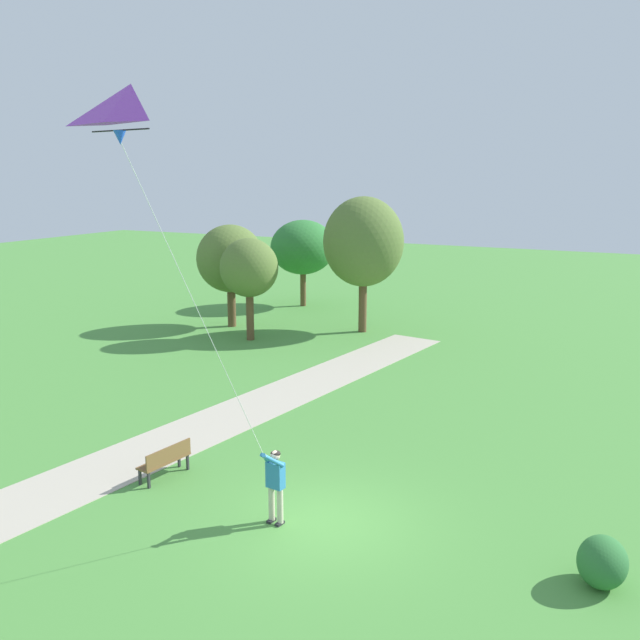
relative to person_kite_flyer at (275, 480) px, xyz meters
name	(u,v)px	position (x,y,z in m)	size (l,w,h in m)	color
ground_plane	(324,522)	(0.97, 0.52, -1.05)	(120.00, 120.00, 0.00)	#4C8E3D
walkway_path	(165,445)	(-5.14, 2.52, -1.04)	(2.40, 32.00, 0.02)	#B7AD99
person_kite_flyer	(275,480)	(0.00, 0.00, 0.00)	(0.52, 0.62, 1.83)	#232328
flying_kite	(132,118)	(-0.45, -3.49, 7.51)	(1.57, 3.55, 7.26)	purple
park_bench_near_walkway	(166,459)	(-3.71, 0.80, -0.54)	(0.65, 1.55, 0.88)	brown
tree_behind_path	(303,247)	(-11.51, 23.15, 2.40)	(3.68, 4.03, 5.04)	brown
tree_treeline_left	(230,259)	(-12.19, 16.64, 2.41)	(3.35, 3.46, 5.18)	brown
tree_lakeside_near	(363,242)	(-5.73, 18.47, 3.38)	(3.88, 3.98, 6.61)	brown
tree_treeline_right	(249,268)	(-9.79, 14.56, 2.34)	(2.71, 2.69, 4.79)	brown
lakeside_shrub	(602,562)	(6.76, 0.70, -0.56)	(0.93, 1.11, 0.98)	#2D7033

